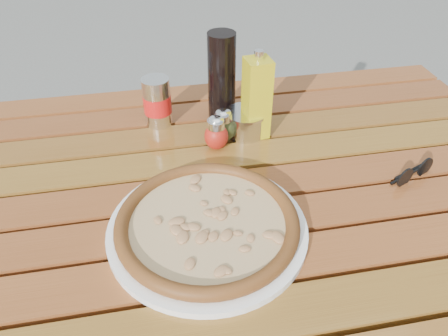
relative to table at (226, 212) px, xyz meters
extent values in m
cube|color=#341A0B|center=(0.64, 0.39, -0.32)|extent=(0.06, 0.06, 0.70)
cube|color=#331E0B|center=(0.00, 0.00, 0.03)|extent=(1.36, 0.86, 0.04)
cube|color=#59340F|center=(0.00, -0.30, 0.06)|extent=(1.40, 0.09, 0.03)
cube|color=#5D2A10|center=(0.00, -0.20, 0.06)|extent=(1.40, 0.09, 0.03)
cube|color=#59270F|center=(0.00, -0.10, 0.06)|extent=(1.40, 0.09, 0.03)
cube|color=#58270F|center=(0.00, 0.00, 0.06)|extent=(1.40, 0.09, 0.03)
cube|color=#5A350F|center=(0.00, 0.10, 0.06)|extent=(1.40, 0.09, 0.03)
cube|color=#532E0E|center=(0.00, 0.20, 0.06)|extent=(1.40, 0.09, 0.03)
cube|color=#53250E|center=(0.00, 0.30, 0.06)|extent=(1.40, 0.09, 0.03)
cube|color=#58280F|center=(0.00, 0.41, 0.06)|extent=(1.40, 0.09, 0.03)
cylinder|color=white|center=(-0.06, -0.12, 0.08)|extent=(0.39, 0.39, 0.01)
cylinder|color=beige|center=(-0.06, -0.12, 0.09)|extent=(0.39, 0.39, 0.01)
torus|color=black|center=(-0.06, -0.12, 0.10)|extent=(0.42, 0.42, 0.03)
ellipsoid|color=red|center=(0.00, 0.14, 0.11)|extent=(0.07, 0.07, 0.06)
cylinder|color=white|center=(0.00, 0.14, 0.14)|extent=(0.05, 0.05, 0.02)
ellipsoid|color=white|center=(0.00, 0.14, 0.15)|extent=(0.04, 0.04, 0.02)
ellipsoid|color=#373E19|center=(0.03, 0.16, 0.11)|extent=(0.07, 0.07, 0.06)
cylinder|color=silver|center=(0.03, 0.16, 0.14)|extent=(0.05, 0.05, 0.02)
ellipsoid|color=silver|center=(0.03, 0.16, 0.15)|extent=(0.05, 0.05, 0.02)
cylinder|color=black|center=(0.04, 0.26, 0.19)|extent=(0.08, 0.08, 0.22)
cylinder|color=silver|center=(-0.12, 0.26, 0.14)|extent=(0.09, 0.09, 0.12)
cylinder|color=red|center=(-0.12, 0.26, 0.13)|extent=(0.09, 0.09, 0.04)
cube|color=gold|center=(0.10, 0.17, 0.17)|extent=(0.06, 0.06, 0.19)
cylinder|color=white|center=(0.10, 0.17, 0.28)|extent=(0.02, 0.02, 0.02)
cylinder|color=silver|center=(0.08, 0.18, 0.10)|extent=(0.10, 0.10, 0.05)
cylinder|color=silver|center=(0.08, 0.18, 0.13)|extent=(0.10, 0.10, 0.01)
sphere|color=silver|center=(0.08, 0.18, 0.14)|extent=(0.02, 0.02, 0.01)
cylinder|color=black|center=(0.36, -0.06, 0.09)|extent=(0.04, 0.02, 0.04)
cylinder|color=black|center=(0.42, -0.04, 0.09)|extent=(0.04, 0.02, 0.04)
cube|color=black|center=(0.39, -0.05, 0.10)|extent=(0.02, 0.01, 0.00)
cube|color=black|center=(0.37, -0.05, 0.08)|extent=(0.09, 0.04, 0.00)
cube|color=black|center=(0.39, -0.03, 0.08)|extent=(0.09, 0.04, 0.00)
camera|label=1|loc=(-0.13, -0.67, 0.66)|focal=35.00mm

